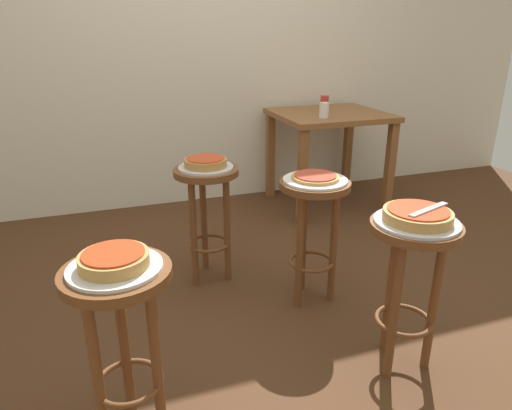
# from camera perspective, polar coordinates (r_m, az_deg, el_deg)

# --- Properties ---
(ground_plane) EXTENTS (6.00, 6.00, 0.00)m
(ground_plane) POSITION_cam_1_polar(r_m,az_deg,el_deg) (2.54, 2.94, -10.93)
(ground_plane) COLOR #4C2D19
(back_wall) EXTENTS (6.00, 0.10, 3.00)m
(back_wall) POSITION_cam_1_polar(r_m,az_deg,el_deg) (3.74, -6.91, 23.24)
(back_wall) COLOR beige
(back_wall) RESTS_ON ground_plane
(stool_foreground) EXTENTS (0.35, 0.35, 0.65)m
(stool_foreground) POSITION_cam_1_polar(r_m,az_deg,el_deg) (1.94, 18.43, -7.00)
(stool_foreground) COLOR brown
(stool_foreground) RESTS_ON ground_plane
(serving_plate_foreground) EXTENTS (0.32, 0.32, 0.01)m
(serving_plate_foreground) POSITION_cam_1_polar(r_m,az_deg,el_deg) (1.86, 19.07, -1.98)
(serving_plate_foreground) COLOR silver
(serving_plate_foreground) RESTS_ON stool_foreground
(pizza_foreground) EXTENTS (0.26, 0.26, 0.05)m
(pizza_foreground) POSITION_cam_1_polar(r_m,az_deg,el_deg) (1.85, 19.17, -1.17)
(pizza_foreground) COLOR tan
(pizza_foreground) RESTS_ON serving_plate_foreground
(stool_middle) EXTENTS (0.35, 0.35, 0.65)m
(stool_middle) POSITION_cam_1_polar(r_m,az_deg,el_deg) (1.59, -16.18, -13.20)
(stool_middle) COLOR brown
(stool_middle) RESTS_ON ground_plane
(serving_plate_middle) EXTENTS (0.29, 0.29, 0.01)m
(serving_plate_middle) POSITION_cam_1_polar(r_m,az_deg,el_deg) (1.50, -16.89, -7.35)
(serving_plate_middle) COLOR white
(serving_plate_middle) RESTS_ON stool_middle
(pizza_middle) EXTENTS (0.21, 0.21, 0.05)m
(pizza_middle) POSITION_cam_1_polar(r_m,az_deg,el_deg) (1.49, -17.00, -6.39)
(pizza_middle) COLOR tan
(pizza_middle) RESTS_ON serving_plate_middle
(stool_leftside) EXTENTS (0.35, 0.35, 0.65)m
(stool_leftside) POSITION_cam_1_polar(r_m,az_deg,el_deg) (2.32, 7.05, -1.27)
(stool_leftside) COLOR brown
(stool_leftside) RESTS_ON ground_plane
(serving_plate_leftside) EXTENTS (0.31, 0.31, 0.01)m
(serving_plate_leftside) POSITION_cam_1_polar(r_m,az_deg,el_deg) (2.26, 7.26, 3.05)
(serving_plate_leftside) COLOR white
(serving_plate_leftside) RESTS_ON stool_leftside
(pizza_leftside) EXTENTS (0.23, 0.23, 0.02)m
(pizza_leftside) POSITION_cam_1_polar(r_m,az_deg,el_deg) (2.25, 7.28, 3.43)
(pizza_leftside) COLOR tan
(pizza_leftside) RESTS_ON serving_plate_leftside
(stool_rear) EXTENTS (0.35, 0.35, 0.65)m
(stool_rear) POSITION_cam_1_polar(r_m,az_deg,el_deg) (2.52, -6.00, 0.59)
(stool_rear) COLOR brown
(stool_rear) RESTS_ON ground_plane
(serving_plate_rear) EXTENTS (0.29, 0.29, 0.01)m
(serving_plate_rear) POSITION_cam_1_polar(r_m,az_deg,el_deg) (2.46, -6.16, 4.60)
(serving_plate_rear) COLOR silver
(serving_plate_rear) RESTS_ON stool_rear
(pizza_rear) EXTENTS (0.22, 0.22, 0.05)m
(pizza_rear) POSITION_cam_1_polar(r_m,az_deg,el_deg) (2.45, -6.19, 5.24)
(pizza_rear) COLOR #B78442
(pizza_rear) RESTS_ON serving_plate_rear
(dining_table) EXTENTS (0.82, 0.74, 0.73)m
(dining_table) POSITION_cam_1_polar(r_m,az_deg,el_deg) (3.68, 8.95, 9.18)
(dining_table) COLOR brown
(dining_table) RESTS_ON ground_plane
(cup_near_edge) EXTENTS (0.07, 0.07, 0.11)m
(cup_near_edge) POSITION_cam_1_polar(r_m,az_deg,el_deg) (3.42, 8.33, 11.42)
(cup_near_edge) COLOR silver
(cup_near_edge) RESTS_ON dining_table
(cup_far_edge) EXTENTS (0.07, 0.07, 0.11)m
(cup_far_edge) POSITION_cam_1_polar(r_m,az_deg,el_deg) (3.77, 8.38, 12.31)
(cup_far_edge) COLOR red
(cup_far_edge) RESTS_ON dining_table
(condiment_shaker) EXTENTS (0.04, 0.04, 0.08)m
(condiment_shaker) POSITION_cam_1_polar(r_m,az_deg,el_deg) (3.56, 8.08, 11.57)
(condiment_shaker) COLOR white
(condiment_shaker) RESTS_ON dining_table
(pizza_server_knife) EXTENTS (0.22, 0.09, 0.01)m
(pizza_server_knife) POSITION_cam_1_polar(r_m,az_deg,el_deg) (1.84, 20.38, -0.50)
(pizza_server_knife) COLOR silver
(pizza_server_knife) RESTS_ON pizza_foreground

